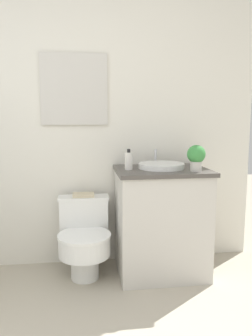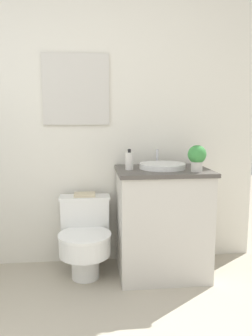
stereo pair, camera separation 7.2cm
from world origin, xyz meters
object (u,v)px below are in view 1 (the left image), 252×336
at_px(sink, 161,166).
at_px(book_on_tank, 83,195).
at_px(potted_plant, 196,156).
at_px(soap_bottle, 129,161).
at_px(toilet, 84,237).

bearing_deg(sink, book_on_tank, 167.06).
xyz_separation_m(sink, potted_plant, (0.21, -0.17, 0.09)).
distance_m(potted_plant, book_on_tank, 0.93).
xyz_separation_m(soap_bottle, potted_plant, (0.47, -0.14, 0.04)).
bearing_deg(book_on_tank, potted_plant, -21.00).
height_order(toilet, potted_plant, potted_plant).
xyz_separation_m(toilet, book_on_tank, (-0.00, 0.13, 0.30)).
distance_m(sink, soap_bottle, 0.27).
xyz_separation_m(sink, book_on_tank, (-0.60, 0.14, -0.24)).
bearing_deg(toilet, book_on_tank, 90.00).
bearing_deg(book_on_tank, soap_bottle, -27.19).
bearing_deg(soap_bottle, book_on_tank, 152.81).
height_order(potted_plant, book_on_tank, potted_plant).
bearing_deg(sink, potted_plant, -39.14).
height_order(soap_bottle, book_on_tank, soap_bottle).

